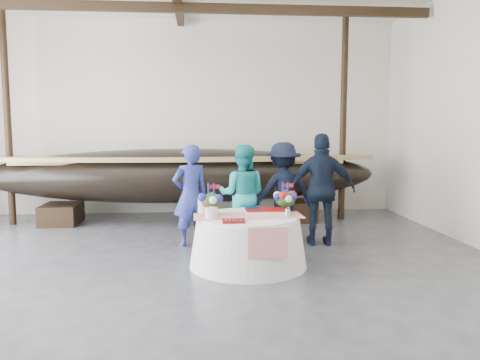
{
  "coord_description": "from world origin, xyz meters",
  "views": [
    {
      "loc": [
        0.41,
        -5.14,
        2.0
      ],
      "look_at": [
        1.09,
        2.9,
        1.1
      ],
      "focal_mm": 35.0,
      "sensor_mm": 36.0,
      "label": 1
    }
  ],
  "objects": [
    {
      "name": "floor",
      "position": [
        0.0,
        0.0,
        0.0
      ],
      "size": [
        10.0,
        12.0,
        0.01
      ],
      "primitive_type": "cube",
      "color": "#3D3D42",
      "rests_on": "ground"
    },
    {
      "name": "wall_back",
      "position": [
        0.0,
        6.0,
        2.25
      ],
      "size": [
        10.0,
        0.02,
        4.5
      ],
      "primitive_type": "cube",
      "color": "silver",
      "rests_on": "ground"
    },
    {
      "name": "longboat_display",
      "position": [
        0.0,
        4.82,
        1.0
      ],
      "size": [
        8.37,
        1.67,
        1.57
      ],
      "color": "black",
      "rests_on": "ground"
    },
    {
      "name": "banquet_table",
      "position": [
        1.09,
        1.5,
        0.37
      ],
      "size": [
        1.71,
        1.71,
        0.73
      ],
      "color": "white",
      "rests_on": "ground"
    },
    {
      "name": "tabletop_items",
      "position": [
        1.09,
        1.65,
        0.88
      ],
      "size": [
        1.59,
        0.95,
        0.4
      ],
      "color": "red",
      "rests_on": "banquet_table"
    },
    {
      "name": "guest_woman_blue",
      "position": [
        0.24,
        2.78,
        0.86
      ],
      "size": [
        0.74,
        0.61,
        1.73
      ],
      "primitive_type": "imported",
      "rotation": [
        0.0,
        0.0,
        3.51
      ],
      "color": "navy",
      "rests_on": "ground"
    },
    {
      "name": "guest_woman_teal",
      "position": [
        1.12,
        2.79,
        0.86
      ],
      "size": [
        0.96,
        0.82,
        1.73
      ],
      "primitive_type": "imported",
      "rotation": [
        0.0,
        0.0,
        2.93
      ],
      "color": "teal",
      "rests_on": "ground"
    },
    {
      "name": "guest_man_left",
      "position": [
        1.87,
        3.03,
        0.88
      ],
      "size": [
        1.25,
        0.9,
        1.75
      ],
      "primitive_type": "imported",
      "rotation": [
        0.0,
        0.0,
        3.37
      ],
      "color": "black",
      "rests_on": "ground"
    },
    {
      "name": "guest_man_right",
      "position": [
        2.48,
        2.62,
        0.96
      ],
      "size": [
        1.17,
        0.59,
        1.92
      ],
      "primitive_type": "imported",
      "rotation": [
        0.0,
        0.0,
        3.03
      ],
      "color": "black",
      "rests_on": "ground"
    }
  ]
}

